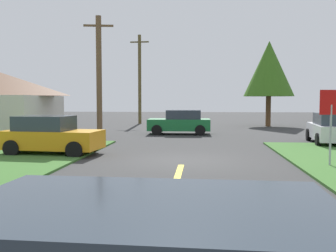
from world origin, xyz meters
name	(u,v)px	position (x,y,z in m)	size (l,w,h in m)	color
ground_plane	(183,161)	(0.00, 0.00, 0.00)	(120.00, 120.00, 0.00)	#333333
lane_stripe_center	(160,234)	(0.00, -8.00, 0.01)	(0.20, 14.00, 0.01)	yellow
stop_sign	(331,112)	(5.04, -1.01, 1.87)	(0.82, 0.23, 2.62)	#9EA0A8
car_on_crossroad	(332,129)	(7.44, 6.11, 0.81)	(2.43, 4.52, 1.62)	silver
parked_car_near_building	(51,135)	(-5.57, 1.14, 0.80)	(4.13, 2.33, 1.62)	orange
car_approaching_junction	(180,122)	(-0.72, 11.34, 0.81)	(4.16, 2.24, 1.62)	#196B33
utility_pole_mid	(99,76)	(-5.56, 8.83, 3.78)	(1.80, 0.41, 7.38)	brown
utility_pole_far	(140,78)	(-5.27, 22.62, 4.38)	(1.80, 0.31, 8.54)	brown
oak_tree_left	(269,69)	(6.50, 19.77, 4.98)	(4.33, 4.33, 7.38)	brown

